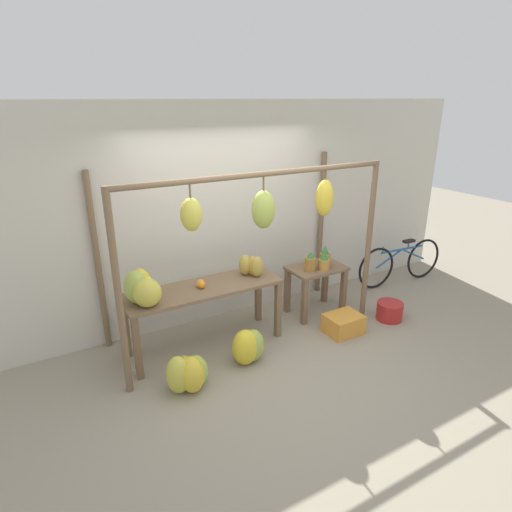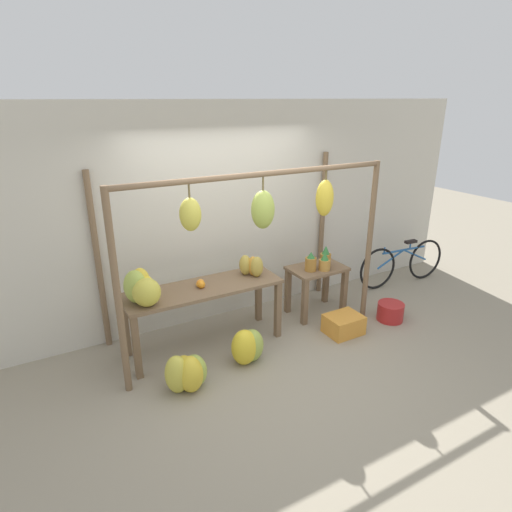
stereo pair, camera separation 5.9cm
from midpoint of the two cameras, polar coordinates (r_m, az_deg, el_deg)
name	(u,v)px [view 2 (the right image)]	position (r m, az deg, el deg)	size (l,w,h in m)	color
ground_plane	(277,362)	(4.99, 3.18, -13.98)	(20.00, 20.00, 0.00)	gray
shop_wall_back	(221,214)	(5.55, -4.39, 5.54)	(8.00, 0.08, 2.80)	beige
stall_awning	(256,223)	(4.77, 0.38, 4.45)	(3.23, 1.14, 2.11)	brown
display_table_main	(204,296)	(5.01, -6.67, -5.31)	(1.84, 0.58, 0.77)	brown
display_table_side	(316,279)	(5.87, 8.35, -3.05)	(0.76, 0.50, 0.68)	brown
banana_pile_on_table	(142,288)	(4.64, -14.64, -4.16)	(0.41, 0.46, 0.36)	yellow
orange_pile	(200,284)	(4.93, -7.08, -3.68)	(0.11, 0.16, 0.09)	orange
pineapple_cluster	(320,261)	(5.70, 8.85, -0.66)	(0.39, 0.22, 0.30)	#B27F38
banana_pile_ground_left	(187,373)	(4.55, -8.81, -15.11)	(0.51, 0.43, 0.42)	#9EB247
banana_pile_ground_right	(248,346)	(4.88, -0.76, -11.96)	(0.43, 0.32, 0.42)	#9EB247
fruit_crate_white	(343,324)	(5.59, 11.89, -8.91)	(0.44, 0.36, 0.24)	orange
blue_bucket	(390,312)	(6.06, 17.75, -7.08)	(0.35, 0.35, 0.24)	#AD2323
parked_bicycle	(402,263)	(7.18, 19.15, -0.88)	(1.64, 0.16, 0.71)	black
papaya_pile	(251,266)	(5.18, -0.31, -1.32)	(0.26, 0.30, 0.26)	#B2993D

